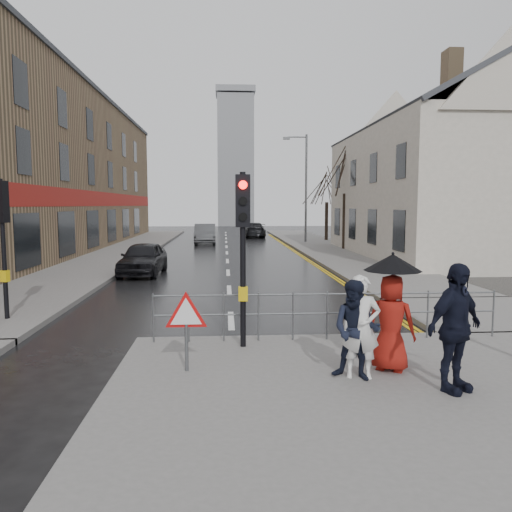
{
  "coord_description": "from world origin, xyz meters",
  "views": [
    {
      "loc": [
        -0.16,
        -9.39,
        2.91
      ],
      "look_at": [
        0.73,
        4.49,
        1.49
      ],
      "focal_mm": 35.0,
      "sensor_mm": 36.0,
      "label": 1
    }
  ],
  "objects": [
    {
      "name": "ground",
      "position": [
        0.0,
        0.0,
        0.0
      ],
      "size": [
        120.0,
        120.0,
        0.0
      ],
      "primitive_type": "plane",
      "color": "black",
      "rests_on": "ground"
    },
    {
      "name": "near_pavement",
      "position": [
        3.0,
        -3.5,
        0.07
      ],
      "size": [
        10.0,
        9.0,
        0.14
      ],
      "primitive_type": "cube",
      "color": "#605E5B",
      "rests_on": "ground"
    },
    {
      "name": "left_pavement",
      "position": [
        -6.5,
        23.0,
        0.07
      ],
      "size": [
        4.0,
        44.0,
        0.14
      ],
      "primitive_type": "cube",
      "color": "#605E5B",
      "rests_on": "ground"
    },
    {
      "name": "right_pavement",
      "position": [
        6.5,
        25.0,
        0.07
      ],
      "size": [
        4.0,
        40.0,
        0.14
      ],
      "primitive_type": "cube",
      "color": "#605E5B",
      "rests_on": "ground"
    },
    {
      "name": "pavement_bridge_right",
      "position": [
        6.5,
        3.0,
        0.07
      ],
      "size": [
        4.0,
        4.2,
        0.14
      ],
      "primitive_type": "cube",
      "color": "#605E5B",
      "rests_on": "ground"
    },
    {
      "name": "building_left_terrace",
      "position": [
        -12.0,
        22.0,
        5.0
      ],
      "size": [
        8.0,
        42.0,
        10.0
      ],
      "primitive_type": "cube",
      "color": "#8A7150",
      "rests_on": "ground"
    },
    {
      "name": "building_right_cream",
      "position": [
        12.0,
        18.0,
        4.78
      ],
      "size": [
        9.0,
        16.4,
        10.1
      ],
      "color": "beige",
      "rests_on": "ground"
    },
    {
      "name": "church_tower",
      "position": [
        1.5,
        62.0,
        9.0
      ],
      "size": [
        5.0,
        5.0,
        18.0
      ],
      "primitive_type": "cube",
      "color": "gray",
      "rests_on": "ground"
    },
    {
      "name": "traffic_signal_near_left",
      "position": [
        0.2,
        0.2,
        2.46
      ],
      "size": [
        0.28,
        0.27,
        3.4
      ],
      "color": "black",
      "rests_on": "near_pavement"
    },
    {
      "name": "traffic_signal_far_left",
      "position": [
        -5.5,
        3.0,
        2.46
      ],
      "size": [
        0.34,
        0.33,
        3.4
      ],
      "color": "black",
      "rests_on": "left_pavement"
    },
    {
      "name": "guard_railing_front",
      "position": [
        1.95,
        0.6,
        0.86
      ],
      "size": [
        7.14,
        0.04,
        1.0
      ],
      "color": "#595B5E",
      "rests_on": "near_pavement"
    },
    {
      "name": "warning_sign",
      "position": [
        -0.8,
        -1.21,
        1.04
      ],
      "size": [
        0.8,
        0.07,
        1.35
      ],
      "color": "#595B5E",
      "rests_on": "near_pavement"
    },
    {
      "name": "street_lamp",
      "position": [
        5.82,
        28.0,
        4.71
      ],
      "size": [
        1.83,
        0.25,
        8.0
      ],
      "color": "#595B5E",
      "rests_on": "right_pavement"
    },
    {
      "name": "tree_near",
      "position": [
        7.5,
        22.0,
        5.14
      ],
      "size": [
        2.4,
        2.4,
        6.58
      ],
      "color": "#2F231A",
      "rests_on": "right_pavement"
    },
    {
      "name": "tree_far",
      "position": [
        8.0,
        30.0,
        4.42
      ],
      "size": [
        2.4,
        2.4,
        5.64
      ],
      "color": "#2F231A",
      "rests_on": "right_pavement"
    },
    {
      "name": "pedestrian_a",
      "position": [
        2.02,
        -1.7,
        0.97
      ],
      "size": [
        0.67,
        0.5,
        1.66
      ],
      "primitive_type": "imported",
      "rotation": [
        0.0,
        0.0,
        -0.17
      ],
      "color": "silver",
      "rests_on": "near_pavement"
    },
    {
      "name": "pedestrian_b",
      "position": [
        1.92,
        -1.77,
        0.94
      ],
      "size": [
        0.97,
        0.9,
        1.6
      ],
      "primitive_type": "imported",
      "rotation": [
        0.0,
        0.0,
        -0.48
      ],
      "color": "black",
      "rests_on": "near_pavement"
    },
    {
      "name": "pedestrian_with_umbrella",
      "position": [
        2.62,
        -1.38,
        1.24
      ],
      "size": [
        0.96,
        0.96,
        1.97
      ],
      "color": "maroon",
      "rests_on": "near_pavement"
    },
    {
      "name": "pedestrian_d",
      "position": [
        3.24,
        -2.37,
        1.11
      ],
      "size": [
        1.22,
        0.96,
        1.93
      ],
      "primitive_type": "imported",
      "rotation": [
        0.0,
        0.0,
        0.5
      ],
      "color": "black",
      "rests_on": "near_pavement"
    },
    {
      "name": "car_parked",
      "position": [
        -3.57,
        11.66,
        0.69
      ],
      "size": [
        1.8,
        4.1,
        1.37
      ],
      "primitive_type": "imported",
      "rotation": [
        0.0,
        0.0,
        -0.05
      ],
      "color": "black",
      "rests_on": "ground"
    },
    {
      "name": "car_mid",
      "position": [
        -1.61,
        28.55,
        0.74
      ],
      "size": [
        1.7,
        4.56,
        1.49
      ],
      "primitive_type": "imported",
      "rotation": [
        0.0,
        0.0,
        0.03
      ],
      "color": "#484A4D",
      "rests_on": "ground"
    },
    {
      "name": "car_far",
      "position": [
        2.54,
        35.57,
        0.67
      ],
      "size": [
        1.93,
        4.65,
        1.34
      ],
      "primitive_type": "imported",
      "rotation": [
        0.0,
        0.0,
        3.15
      ],
      "color": "black",
      "rests_on": "ground"
    }
  ]
}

